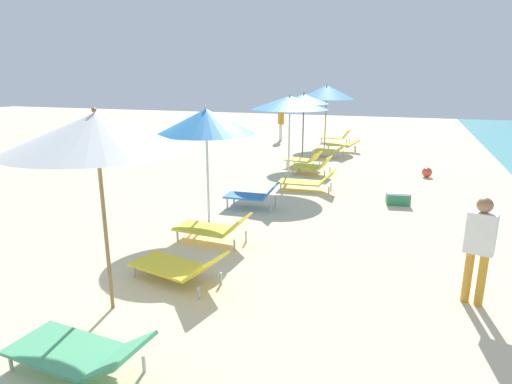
{
  "coord_description": "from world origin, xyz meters",
  "views": [
    {
      "loc": [
        3.48,
        3.16,
        2.99
      ],
      "look_at": [
        1.33,
        8.95,
        1.35
      ],
      "focal_mm": 29.73,
      "sensor_mm": 36.0,
      "label": 1
    }
  ],
  "objects_px": {
    "lounger_sixth_inland": "(304,159)",
    "person_walking_near": "(281,120)",
    "lounger_third_inland": "(80,352)",
    "lounger_third_shoreside": "(179,266)",
    "lounger_farthest_shoreside": "(337,137)",
    "umbrella_fourth": "(206,121)",
    "umbrella_third": "(96,132)",
    "lounger_fifth_shoreside": "(313,165)",
    "umbrella_sixth": "(304,99)",
    "lounger_farthest_inland": "(343,144)",
    "lounger_fifth_inland": "(308,181)",
    "lounger_fourth_shoreside": "(253,195)",
    "umbrella_fifth": "(290,103)",
    "lounger_sixth_shoreside": "(330,150)",
    "umbrella_farthest": "(327,92)",
    "beach_ball": "(427,172)",
    "person_walking_mid": "(480,242)",
    "cooler_box": "(398,198)",
    "lounger_fourth_inland": "(214,228)"
  },
  "relations": [
    {
      "from": "lounger_third_shoreside",
      "to": "lounger_third_inland",
      "type": "height_order",
      "value": "lounger_third_shoreside"
    },
    {
      "from": "lounger_fifth_shoreside",
      "to": "lounger_fourth_inland",
      "type": "bearing_deg",
      "value": 91.99
    },
    {
      "from": "lounger_fifth_shoreside",
      "to": "umbrella_sixth",
      "type": "relative_size",
      "value": 0.51
    },
    {
      "from": "lounger_fourth_inland",
      "to": "person_walking_mid",
      "type": "distance_m",
      "value": 4.43
    },
    {
      "from": "lounger_farthest_inland",
      "to": "lounger_fifth_shoreside",
      "type": "bearing_deg",
      "value": 75.65
    },
    {
      "from": "umbrella_fourth",
      "to": "person_walking_mid",
      "type": "bearing_deg",
      "value": -20.62
    },
    {
      "from": "umbrella_third",
      "to": "lounger_fourth_inland",
      "type": "distance_m",
      "value": 3.36
    },
    {
      "from": "umbrella_fifth",
      "to": "lounger_farthest_inland",
      "type": "bearing_deg",
      "value": 83.69
    },
    {
      "from": "umbrella_fifth",
      "to": "cooler_box",
      "type": "xyz_separation_m",
      "value": [
        3.24,
        -1.48,
        -2.18
      ]
    },
    {
      "from": "lounger_sixth_inland",
      "to": "umbrella_farthest",
      "type": "distance_m",
      "value": 5.75
    },
    {
      "from": "umbrella_fourth",
      "to": "lounger_sixth_shoreside",
      "type": "relative_size",
      "value": 1.87
    },
    {
      "from": "lounger_third_inland",
      "to": "lounger_fifth_shoreside",
      "type": "relative_size",
      "value": 1.25
    },
    {
      "from": "lounger_fourth_shoreside",
      "to": "lounger_fourth_inland",
      "type": "bearing_deg",
      "value": 87.91
    },
    {
      "from": "lounger_sixth_shoreside",
      "to": "person_walking_near",
      "type": "relative_size",
      "value": 0.8
    },
    {
      "from": "lounger_sixth_shoreside",
      "to": "cooler_box",
      "type": "xyz_separation_m",
      "value": [
        2.81,
        -5.96,
        -0.13
      ]
    },
    {
      "from": "lounger_third_inland",
      "to": "person_walking_near",
      "type": "bearing_deg",
      "value": -76.17
    },
    {
      "from": "lounger_fifth_inland",
      "to": "lounger_farthest_shoreside",
      "type": "height_order",
      "value": "lounger_farthest_shoreside"
    },
    {
      "from": "umbrella_fifth",
      "to": "umbrella_farthest",
      "type": "relative_size",
      "value": 0.92
    },
    {
      "from": "lounger_fourth_shoreside",
      "to": "lounger_fifth_shoreside",
      "type": "relative_size",
      "value": 1.0
    },
    {
      "from": "lounger_fifth_shoreside",
      "to": "umbrella_fourth",
      "type": "bearing_deg",
      "value": 84.64
    },
    {
      "from": "umbrella_fourth",
      "to": "lounger_fifth_inland",
      "type": "distance_m",
      "value": 4.12
    },
    {
      "from": "umbrella_fourth",
      "to": "umbrella_farthest",
      "type": "xyz_separation_m",
      "value": [
        0.16,
        11.68,
        0.28
      ]
    },
    {
      "from": "umbrella_farthest",
      "to": "beach_ball",
      "type": "bearing_deg",
      "value": -51.02
    },
    {
      "from": "cooler_box",
      "to": "lounger_farthest_inland",
      "type": "bearing_deg",
      "value": 108.72
    },
    {
      "from": "umbrella_third",
      "to": "lounger_third_shoreside",
      "type": "height_order",
      "value": "umbrella_third"
    },
    {
      "from": "lounger_fourth_shoreside",
      "to": "lounger_farthest_shoreside",
      "type": "height_order",
      "value": "lounger_farthest_shoreside"
    },
    {
      "from": "umbrella_fifth",
      "to": "umbrella_sixth",
      "type": "height_order",
      "value": "umbrella_fifth"
    },
    {
      "from": "lounger_sixth_inland",
      "to": "person_walking_near",
      "type": "bearing_deg",
      "value": -53.24
    },
    {
      "from": "lounger_third_shoreside",
      "to": "person_walking_mid",
      "type": "height_order",
      "value": "person_walking_mid"
    },
    {
      "from": "lounger_farthest_inland",
      "to": "cooler_box",
      "type": "relative_size",
      "value": 2.43
    },
    {
      "from": "person_walking_near",
      "to": "umbrella_sixth",
      "type": "bearing_deg",
      "value": -98.79
    },
    {
      "from": "lounger_fourth_inland",
      "to": "lounger_fifth_inland",
      "type": "bearing_deg",
      "value": -96.75
    },
    {
      "from": "person_walking_near",
      "to": "umbrella_third",
      "type": "bearing_deg",
      "value": -115.04
    },
    {
      "from": "lounger_sixth_inland",
      "to": "lounger_farthest_inland",
      "type": "distance_m",
      "value": 4.12
    },
    {
      "from": "umbrella_fifth",
      "to": "lounger_fifth_shoreside",
      "type": "height_order",
      "value": "umbrella_fifth"
    },
    {
      "from": "person_walking_near",
      "to": "lounger_fifth_shoreside",
      "type": "bearing_deg",
      "value": -99.73
    },
    {
      "from": "umbrella_fourth",
      "to": "person_walking_near",
      "type": "height_order",
      "value": "umbrella_fourth"
    },
    {
      "from": "umbrella_sixth",
      "to": "lounger_sixth_shoreside",
      "type": "relative_size",
      "value": 1.93
    },
    {
      "from": "lounger_third_shoreside",
      "to": "lounger_sixth_inland",
      "type": "distance_m",
      "value": 9.05
    },
    {
      "from": "umbrella_sixth",
      "to": "lounger_sixth_inland",
      "type": "xyz_separation_m",
      "value": [
        0.37,
        -1.2,
        -1.99
      ]
    },
    {
      "from": "umbrella_third",
      "to": "lounger_fifth_shoreside",
      "type": "height_order",
      "value": "umbrella_third"
    },
    {
      "from": "lounger_farthest_shoreside",
      "to": "beach_ball",
      "type": "distance_m",
      "value": 7.52
    },
    {
      "from": "beach_ball",
      "to": "umbrella_farthest",
      "type": "bearing_deg",
      "value": 128.98
    },
    {
      "from": "umbrella_sixth",
      "to": "umbrella_farthest",
      "type": "xyz_separation_m",
      "value": [
        0.01,
        4.13,
        0.14
      ]
    },
    {
      "from": "umbrella_farthest",
      "to": "person_walking_mid",
      "type": "bearing_deg",
      "value": -70.52
    },
    {
      "from": "lounger_fifth_inland",
      "to": "umbrella_fourth",
      "type": "bearing_deg",
      "value": 63.82
    },
    {
      "from": "umbrella_farthest",
      "to": "person_walking_near",
      "type": "height_order",
      "value": "umbrella_farthest"
    },
    {
      "from": "lounger_third_shoreside",
      "to": "lounger_farthest_shoreside",
      "type": "relative_size",
      "value": 1.12
    },
    {
      "from": "beach_ball",
      "to": "cooler_box",
      "type": "distance_m",
      "value": 3.55
    },
    {
      "from": "umbrella_farthest",
      "to": "lounger_fourth_inland",
      "type": "bearing_deg",
      "value": -87.87
    }
  ]
}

